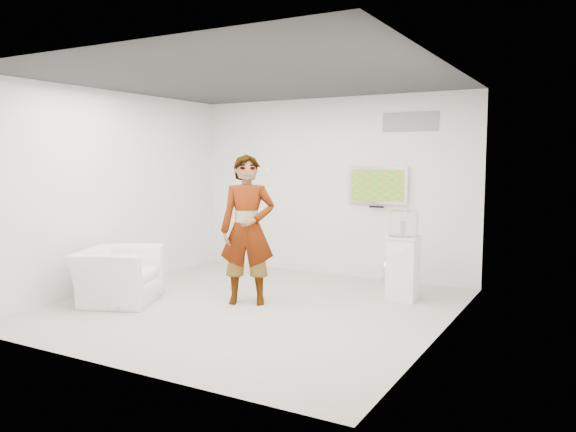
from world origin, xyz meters
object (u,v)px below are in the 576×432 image
object	(u,v)px
pedestal	(403,268)
floor_uplight	(386,272)
person	(248,230)
armchair	(118,275)
tv	(378,185)

from	to	relation	value
pedestal	floor_uplight	xyz separation A→B (m)	(-0.58, 0.99, -0.30)
person	armchair	size ratio (longest dim) A/B	1.80
person	floor_uplight	world-z (taller)	person
floor_uplight	pedestal	bearing A→B (deg)	-59.63
armchair	pedestal	bearing A→B (deg)	-82.40
pedestal	person	bearing A→B (deg)	-145.71
person	pedestal	xyz separation A→B (m)	(1.79, 1.22, -0.57)
person	pedestal	world-z (taller)	person
person	floor_uplight	bearing A→B (deg)	34.63
floor_uplight	tv	bearing A→B (deg)	153.22
person	pedestal	bearing A→B (deg)	7.66
armchair	floor_uplight	distance (m)	4.14
tv	floor_uplight	bearing A→B (deg)	-26.78
person	armchair	world-z (taller)	person
pedestal	armchair	bearing A→B (deg)	-149.27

